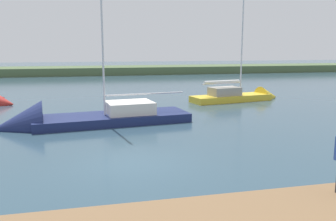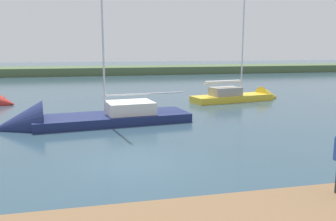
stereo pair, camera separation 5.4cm
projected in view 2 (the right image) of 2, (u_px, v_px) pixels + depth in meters
ground_plane at (133, 163)px, 12.62m from camera, size 200.00×200.00×0.00m
far_shoreline at (99, 74)px, 56.52m from camera, size 180.00×8.00×2.40m
sailboat_outer_mooring at (74, 123)px, 18.77m from camera, size 10.64×3.99×11.36m
sailboat_near_dock at (243, 98)px, 27.88m from camera, size 8.05×3.33×9.14m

